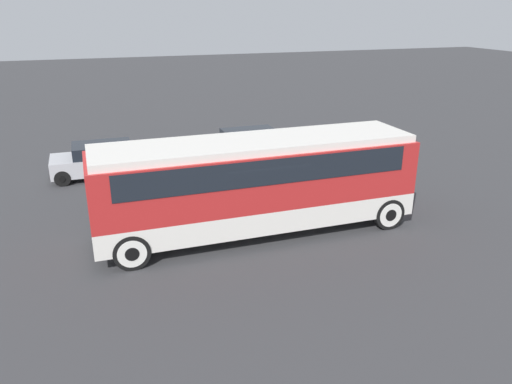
# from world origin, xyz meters

# --- Properties ---
(ground_plane) EXTENTS (120.00, 120.00, 0.00)m
(ground_plane) POSITION_xyz_m (0.00, 0.00, 0.00)
(ground_plane) COLOR #38383A
(tour_bus) EXTENTS (9.86, 2.54, 3.02)m
(tour_bus) POSITION_xyz_m (0.10, 0.00, 1.82)
(tour_bus) COLOR silver
(tour_bus) RESTS_ON ground_plane
(parked_car_near) EXTENTS (4.53, 1.88, 1.39)m
(parked_car_near) POSITION_xyz_m (-4.07, 7.44, 0.70)
(parked_car_near) COLOR #BCBCC1
(parked_car_near) RESTS_ON ground_plane
(parked_car_mid) EXTENTS (4.56, 1.98, 1.46)m
(parked_car_mid) POSITION_xyz_m (2.40, 7.41, 0.73)
(parked_car_mid) COLOR black
(parked_car_mid) RESTS_ON ground_plane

